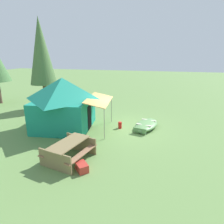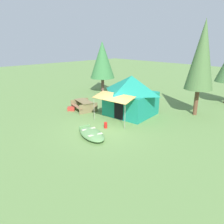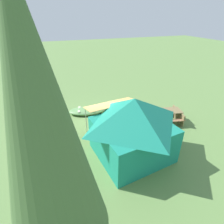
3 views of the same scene
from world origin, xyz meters
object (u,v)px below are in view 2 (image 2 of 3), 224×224
object	(u,v)px
canvas_cabin_tent	(131,95)
fuel_can	(106,125)
picnic_table	(84,104)
cooler_box	(71,109)
pine_tree_far_center	(102,60)
beached_rowboat	(92,134)
pine_tree_back_right	(202,55)

from	to	relation	value
canvas_cabin_tent	fuel_can	size ratio (longest dim) A/B	12.35
canvas_cabin_tent	fuel_can	world-z (taller)	canvas_cabin_tent
picnic_table	fuel_can	world-z (taller)	picnic_table
canvas_cabin_tent	cooler_box	world-z (taller)	canvas_cabin_tent
picnic_table	pine_tree_far_center	world-z (taller)	pine_tree_far_center
beached_rowboat	fuel_can	world-z (taller)	fuel_can
beached_rowboat	canvas_cabin_tent	size ratio (longest dim) A/B	0.54
pine_tree_back_right	pine_tree_far_center	distance (m)	10.52
canvas_cabin_tent	pine_tree_back_right	size ratio (longest dim) A/B	0.69
canvas_cabin_tent	cooler_box	distance (m)	4.87
beached_rowboat	pine_tree_back_right	xyz separation A→B (m)	(2.19, 8.02, 4.09)
fuel_can	pine_tree_far_center	bearing A→B (deg)	139.78
beached_rowboat	cooler_box	distance (m)	5.30
canvas_cabin_tent	picnic_table	world-z (taller)	canvas_cabin_tent
beached_rowboat	fuel_can	size ratio (longest dim) A/B	6.72
canvas_cabin_tent	pine_tree_back_right	xyz separation A→B (m)	(3.34, 3.43, 2.78)
canvas_cabin_tent	fuel_can	distance (m)	3.46
picnic_table	pine_tree_back_right	world-z (taller)	pine_tree_back_right
cooler_box	pine_tree_far_center	xyz separation A→B (m)	(-3.33, 6.21, 3.20)
cooler_box	pine_tree_far_center	world-z (taller)	pine_tree_far_center
beached_rowboat	picnic_table	world-z (taller)	picnic_table
beached_rowboat	cooler_box	world-z (taller)	beached_rowboat
beached_rowboat	canvas_cabin_tent	xyz separation A→B (m)	(-1.14, 4.59, 1.31)
cooler_box	pine_tree_back_right	distance (m)	10.29
beached_rowboat	pine_tree_far_center	bearing A→B (deg)	135.66
cooler_box	pine_tree_back_right	size ratio (longest dim) A/B	0.08
pine_tree_back_right	cooler_box	bearing A→B (deg)	-139.36
picnic_table	pine_tree_back_right	size ratio (longest dim) A/B	0.32
pine_tree_back_right	pine_tree_far_center	bearing A→B (deg)	179.59
fuel_can	pine_tree_back_right	xyz separation A→B (m)	(2.64, 6.55, 4.09)
canvas_cabin_tent	pine_tree_far_center	xyz separation A→B (m)	(-7.14, 3.50, 1.84)
pine_tree_back_right	pine_tree_far_center	xyz separation A→B (m)	(-10.47, 0.08, -0.93)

